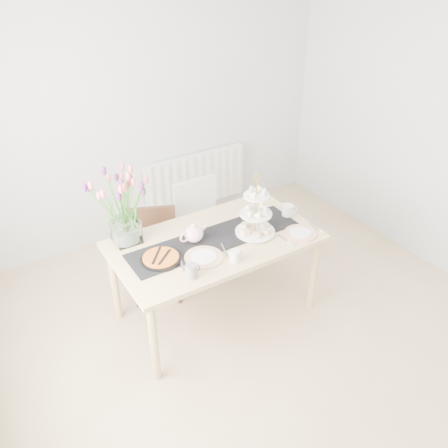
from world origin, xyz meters
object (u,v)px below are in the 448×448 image
teapot (194,234)px  plate_right (300,233)px  cream_jug (288,210)px  cake_stand (256,219)px  tart_tin (161,259)px  chair_white (201,219)px  mug_grey (192,271)px  dining_table (215,247)px  radiator (196,180)px  mug_white (235,256)px  tulip_vase (121,196)px  plate_left (204,257)px  chair_brown (155,246)px

teapot → plate_right: teapot is taller
cream_jug → teapot: bearing=-160.4°
cake_stand → cream_jug: bearing=11.6°
teapot → tart_tin: bearing=-168.6°
chair_white → mug_grey: 1.21m
chair_white → dining_table: bearing=-111.0°
cream_jug → dining_table: bearing=-156.9°
dining_table → mug_grey: (-0.38, -0.32, 0.13)m
radiator → plate_right: bearing=-91.6°
chair_white → mug_white: 1.07m
mug_grey → mug_white: mug_grey is taller
radiator → plate_right: (-0.05, -1.81, 0.31)m
radiator → tart_tin: (-1.14, -1.55, 0.32)m
cake_stand → mug_white: size_ratio=5.17×
tulip_vase → teapot: size_ratio=3.01×
plate_left → dining_table: bearing=40.7°
tulip_vase → cream_jug: 1.39m
chair_white → mug_white: bearing=-106.0°
cream_jug → cake_stand: bearing=-144.2°
dining_table → mug_white: size_ratio=17.72×
plate_right → chair_brown: bearing=135.4°
chair_white → plate_left: bearing=-118.6°
mug_white → plate_right: size_ratio=0.35×
chair_white → plate_right: size_ratio=3.43×
tulip_vase → cream_jug: tulip_vase is taller
tart_tin → cream_jug: bearing=0.9°
cake_stand → mug_grey: size_ratio=4.56×
dining_table → mug_grey: mug_grey is taller
radiator → cake_stand: (-0.35, -1.61, 0.43)m
radiator → mug_white: 2.00m
dining_table → chair_white: (0.25, 0.67, -0.17)m
cake_stand → mug_white: (-0.34, -0.23, -0.09)m
mug_white → radiator: bearing=62.8°
dining_table → plate_left: size_ratio=5.57×
chair_brown → chair_white: (0.52, 0.09, 0.06)m
chair_brown → mug_grey: size_ratio=7.65×
teapot → tulip_vase: bearing=143.0°
dining_table → radiator: bearing=66.3°
cake_stand → teapot: (-0.47, 0.15, -0.06)m
cake_stand → teapot: size_ratio=1.98×
radiator → cream_jug: cream_jug is taller
dining_table → tulip_vase: tulip_vase is taller
cake_stand → mug_grey: bearing=-162.0°
radiator → cake_stand: size_ratio=2.57×
mug_grey → cream_jug: bearing=9.3°
radiator → chair_white: 0.95m
radiator → cream_jug: size_ratio=12.18×
chair_brown → tart_tin: tart_tin is taller
tulip_vase → cream_jug: bearing=-15.2°
dining_table → plate_left: plate_left is taller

